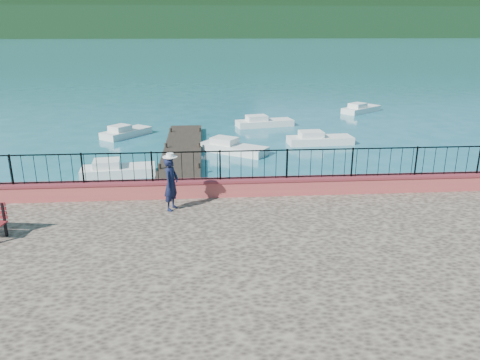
{
  "coord_description": "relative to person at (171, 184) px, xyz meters",
  "views": [
    {
      "loc": [
        -0.77,
        -10.93,
        6.56
      ],
      "look_at": [
        0.22,
        2.0,
        2.3
      ],
      "focal_mm": 35.0,
      "sensor_mm": 36.0,
      "label": 1
    }
  ],
  "objects": [
    {
      "name": "far_forest",
      "position": [
        1.83,
        297.39,
        6.97
      ],
      "size": [
        900.0,
        60.0,
        18.0
      ],
      "primitive_type": "cube",
      "color": "black",
      "rests_on": "ground"
    },
    {
      "name": "dock",
      "position": [
        -0.17,
        9.39,
        -1.88
      ],
      "size": [
        2.0,
        16.0,
        0.3
      ],
      "primitive_type": "cube",
      "color": "#2D231C",
      "rests_on": "ground"
    },
    {
      "name": "boat_4",
      "position": [
        5.21,
        18.19,
        -1.63
      ],
      "size": [
        4.08,
        2.05,
        0.8
      ],
      "primitive_type": "cube",
      "rotation": [
        0.0,
        0.0,
        0.2
      ],
      "color": "silver",
      "rests_on": "ground"
    },
    {
      "name": "foothills",
      "position": [
        1.83,
        357.39,
        19.97
      ],
      "size": [
        900.0,
        120.0,
        44.0
      ],
      "primitive_type": "cube",
      "color": "black",
      "rests_on": "ground"
    },
    {
      "name": "boat_1",
      "position": [
        2.59,
        11.21,
        -1.63
      ],
      "size": [
        3.86,
        3.24,
        0.8
      ],
      "primitive_type": "cube",
      "rotation": [
        0.0,
        0.0,
        -0.61
      ],
      "color": "silver",
      "rests_on": "ground"
    },
    {
      "name": "ground",
      "position": [
        1.83,
        -2.61,
        -2.03
      ],
      "size": [
        2000.0,
        2000.0,
        0.0
      ],
      "primitive_type": "plane",
      "color": "#19596B",
      "rests_on": "ground"
    },
    {
      "name": "boat_3",
      "position": [
        -3.86,
        15.72,
        -1.63
      ],
      "size": [
        3.06,
        3.33,
        0.8
      ],
      "primitive_type": "cube",
      "rotation": [
        0.0,
        0.0,
        0.88
      ],
      "color": "silver",
      "rests_on": "ground"
    },
    {
      "name": "boat_2",
      "position": [
        7.81,
        12.85,
        -1.63
      ],
      "size": [
        3.87,
        1.56,
        0.8
      ],
      "primitive_type": "cube",
      "rotation": [
        0.0,
        0.0,
        0.07
      ],
      "color": "silver",
      "rests_on": "ground"
    },
    {
      "name": "railing",
      "position": [
        1.83,
        1.09,
        0.22
      ],
      "size": [
        27.0,
        0.05,
        0.95
      ],
      "primitive_type": "cube",
      "color": "black",
      "rests_on": "parapet"
    },
    {
      "name": "boat_0",
      "position": [
        -2.97,
        7.47,
        -1.63
      ],
      "size": [
        3.47,
        1.69,
        0.8
      ],
      "primitive_type": "cube",
      "rotation": [
        0.0,
        0.0,
        0.12
      ],
      "color": "silver",
      "rests_on": "ground"
    },
    {
      "name": "hat",
      "position": [
        0.0,
        0.0,
        0.89
      ],
      "size": [
        0.44,
        0.44,
        0.12
      ],
      "primitive_type": "cylinder",
      "color": "white",
      "rests_on": "person"
    },
    {
      "name": "parapet",
      "position": [
        1.83,
        1.09,
        -0.54
      ],
      "size": [
        28.0,
        0.46,
        0.58
      ],
      "primitive_type": "cube",
      "color": "#A3443B",
      "rests_on": "promenade"
    },
    {
      "name": "person",
      "position": [
        0.0,
        0.0,
        0.0
      ],
      "size": [
        0.6,
        0.71,
        1.66
      ],
      "primitive_type": "imported",
      "rotation": [
        0.0,
        0.0,
        1.19
      ],
      "color": "black",
      "rests_on": "promenade"
    },
    {
      "name": "boat_5",
      "position": [
        13.7,
        23.15,
        -1.63
      ],
      "size": [
        3.74,
        3.27,
        0.8
      ],
      "primitive_type": "cube",
      "rotation": [
        0.0,
        0.0,
        0.65
      ],
      "color": "silver",
      "rests_on": "ground"
    },
    {
      "name": "companion_hill",
      "position": [
        221.83,
        557.39,
        -2.03
      ],
      "size": [
        448.0,
        384.0,
        180.0
      ],
      "primitive_type": "ellipsoid",
      "color": "#142D23",
      "rests_on": "ground"
    }
  ]
}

